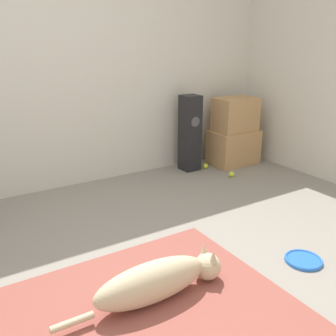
{
  "coord_description": "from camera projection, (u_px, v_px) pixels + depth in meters",
  "views": [
    {
      "loc": [
        -1.02,
        -1.71,
        1.49
      ],
      "look_at": [
        0.59,
        0.88,
        0.45
      ],
      "focal_mm": 40.0,
      "sensor_mm": 36.0,
      "label": 1
    }
  ],
  "objects": [
    {
      "name": "frisbee",
      "position": [
        304.0,
        260.0,
        2.66
      ],
      "size": [
        0.26,
        0.26,
        0.03
      ],
      "color": "blue",
      "rests_on": "ground_plane"
    },
    {
      "name": "tennis_ball_by_boxes",
      "position": [
        206.0,
        166.0,
        4.58
      ],
      "size": [
        0.07,
        0.07,
        0.07
      ],
      "color": "#C6E033",
      "rests_on": "ground_plane"
    },
    {
      "name": "wall_back",
      "position": [
        50.0,
        64.0,
        3.64
      ],
      "size": [
        8.0,
        0.06,
        2.55
      ],
      "color": "beige",
      "rests_on": "ground_plane"
    },
    {
      "name": "cardboard_box_upper",
      "position": [
        235.0,
        114.0,
        4.59
      ],
      "size": [
        0.51,
        0.34,
        0.41
      ],
      "color": "tan",
      "rests_on": "cardboard_box_lower"
    },
    {
      "name": "tennis_ball_near_speaker",
      "position": [
        231.0,
        174.0,
        4.31
      ],
      "size": [
        0.07,
        0.07,
        0.07
      ],
      "color": "#C6E033",
      "rests_on": "ground_plane"
    },
    {
      "name": "floor_speaker",
      "position": [
        190.0,
        133.0,
        4.44
      ],
      "size": [
        0.21,
        0.21,
        0.9
      ],
      "color": "black",
      "rests_on": "ground_plane"
    },
    {
      "name": "area_rug",
      "position": [
        153.0,
        311.0,
        2.17
      ],
      "size": [
        1.58,
        1.39,
        0.01
      ],
      "color": "#934C42",
      "rests_on": "ground_plane"
    },
    {
      "name": "ground_plane",
      "position": [
        162.0,
        289.0,
        2.36
      ],
      "size": [
        12.0,
        12.0,
        0.0
      ],
      "primitive_type": "plane",
      "color": "gray"
    },
    {
      "name": "cardboard_box_lower",
      "position": [
        233.0,
        147.0,
        4.72
      ],
      "size": [
        0.59,
        0.39,
        0.43
      ],
      "color": "tan",
      "rests_on": "ground_plane"
    },
    {
      "name": "dog",
      "position": [
        159.0,
        280.0,
        2.24
      ],
      "size": [
        1.11,
        0.22,
        0.25
      ],
      "color": "beige",
      "rests_on": "area_rug"
    }
  ]
}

